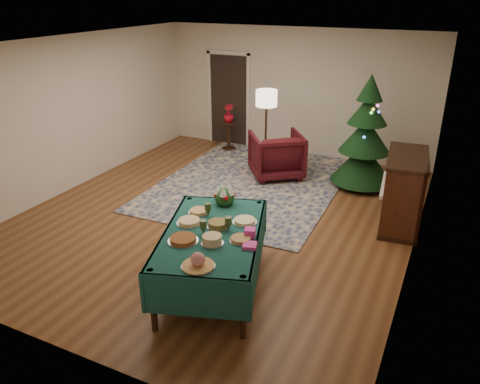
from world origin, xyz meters
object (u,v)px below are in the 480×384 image
at_px(buffet_table, 212,243).
at_px(gift_box, 250,233).
at_px(armchair, 276,153).
at_px(floor_lamp, 266,103).
at_px(potted_plant, 229,117).
at_px(christmas_tree, 365,138).
at_px(piano, 403,192).
at_px(side_table, 229,136).

relative_size(buffet_table, gift_box, 18.17).
xyz_separation_m(armchair, floor_lamp, (-0.25, 0.04, 0.93)).
height_order(potted_plant, christmas_tree, christmas_tree).
bearing_deg(armchair, buffet_table, 63.80).
bearing_deg(christmas_tree, piano, -56.01).
height_order(potted_plant, piano, piano).
xyz_separation_m(side_table, piano, (4.09, -2.17, 0.24)).
height_order(side_table, potted_plant, potted_plant).
height_order(buffet_table, gift_box, gift_box).
relative_size(gift_box, armchair, 0.13).
bearing_deg(potted_plant, buffet_table, -65.26).
distance_m(buffet_table, armchair, 3.86).
xyz_separation_m(armchair, side_table, (-1.59, 1.10, -0.17)).
distance_m(buffet_table, piano, 3.29).
bearing_deg(christmas_tree, gift_box, -97.01).
bearing_deg(christmas_tree, floor_lamp, -173.55).
xyz_separation_m(gift_box, armchair, (-1.12, 3.71, -0.33)).
xyz_separation_m(buffet_table, christmas_tree, (0.95, 4.05, 0.32)).
bearing_deg(floor_lamp, side_table, 141.78).
height_order(floor_lamp, christmas_tree, christmas_tree).
distance_m(side_table, piano, 4.64).
height_order(buffet_table, floor_lamp, floor_lamp).
distance_m(side_table, christmas_tree, 3.37).
relative_size(floor_lamp, christmas_tree, 0.81).
relative_size(side_table, potted_plant, 1.61).
bearing_deg(side_table, armchair, -34.65).
relative_size(armchair, floor_lamp, 0.58).
bearing_deg(christmas_tree, side_table, 165.20).
height_order(armchair, floor_lamp, floor_lamp).
relative_size(potted_plant, christmas_tree, 0.19).
xyz_separation_m(floor_lamp, christmas_tree, (1.86, 0.21, -0.49)).
bearing_deg(armchair, floor_lamp, -46.18).
relative_size(gift_box, piano, 0.09).
bearing_deg(side_table, potted_plant, 0.00).
bearing_deg(armchair, potted_plant, -70.76).
bearing_deg(piano, floor_lamp, 158.01).
distance_m(buffet_table, side_table, 5.40).
relative_size(armchair, potted_plant, 2.42).
bearing_deg(christmas_tree, armchair, -171.00).
xyz_separation_m(gift_box, floor_lamp, (-1.37, 3.76, 0.60)).
bearing_deg(gift_box, buffet_table, -169.86).
bearing_deg(piano, gift_box, -117.54).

